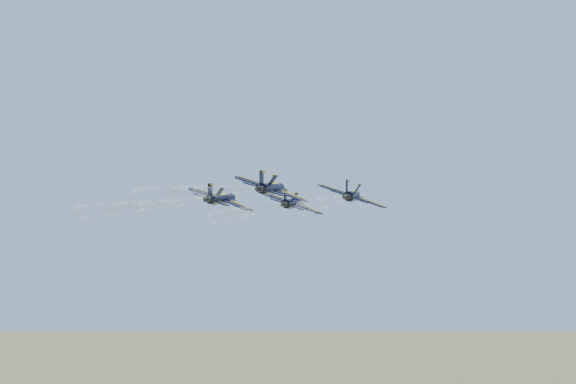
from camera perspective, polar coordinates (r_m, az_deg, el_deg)
The scene contains 8 objects.
jet_lead at distance 119.86m, azimuth 0.44°, elevation -0.99°, with size 10.93×15.75×5.06m.
jet_left at distance 113.59m, azimuth -5.91°, elevation -0.60°, with size 10.93×15.75×5.06m.
jet_right at distance 109.33m, azimuth 5.73°, elevation -0.34°, with size 10.93×15.75×5.06m.
jet_slot at distance 99.58m, azimuth -1.44°, elevation 0.31°, with size 10.93×15.75×5.06m.
smoke_trail_lead at distance 87.85m, azimuth -3.08°, elevation 1.36°, with size 17.72×39.51×1.98m.
smoke_trail_left at distance 82.73m, azimuth -12.11°, elevation 2.06°, with size 17.72×39.51×1.98m.
smoke_trail_right at distance 76.90m, azimuth 3.93°, elevation 2.61°, with size 17.72×39.51×1.98m.
smoke_trail_slot at distance 68.06m, azimuth -6.89°, elevation 3.95°, with size 17.72×39.51×1.98m.
Camera 1 is at (62.61, -95.28, 89.35)m, focal length 40.00 mm.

